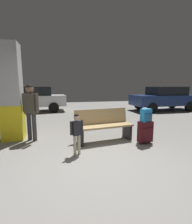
% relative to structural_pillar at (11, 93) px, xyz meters
% --- Properties ---
extents(ground_plane, '(18.00, 18.00, 0.10)m').
position_rel_structural_pillar_xyz_m(ground_plane, '(2.00, 1.83, -1.39)').
color(ground_plane, gray).
extents(structural_pillar, '(0.57, 0.57, 2.71)m').
position_rel_structural_pillar_xyz_m(structural_pillar, '(0.00, 0.00, 0.00)').
color(structural_pillar, yellow).
rests_on(structural_pillar, ground_plane).
extents(bench, '(1.66, 0.74, 0.89)m').
position_rel_structural_pillar_xyz_m(bench, '(2.52, -0.76, -0.90)').
color(bench, tan).
rests_on(bench, ground_plane).
extents(suitcase, '(0.40, 0.27, 0.60)m').
position_rel_structural_pillar_xyz_m(suitcase, '(3.54, -1.24, -1.02)').
color(suitcase, '#471419').
rests_on(suitcase, ground_plane).
extents(backpack_bright, '(0.31, 0.25, 0.34)m').
position_rel_structural_pillar_xyz_m(backpack_bright, '(3.54, -1.24, -0.57)').
color(backpack_bright, '#268CD8').
rests_on(backpack_bright, suitcase).
extents(child, '(0.30, 0.18, 0.94)m').
position_rel_structural_pillar_xyz_m(child, '(1.65, -1.55, -0.77)').
color(child, beige).
rests_on(child, ground_plane).
extents(adult, '(0.47, 0.35, 1.59)m').
position_rel_structural_pillar_xyz_m(adult, '(0.53, -0.27, -0.36)').
color(adult, '#38383D').
rests_on(adult, ground_plane).
extents(parked_car_side, '(4.10, 1.80, 1.51)m').
position_rel_structural_pillar_xyz_m(parked_car_side, '(7.97, 4.07, -0.54)').
color(parked_car_side, navy).
rests_on(parked_car_side, ground_plane).
extents(parked_car_far, '(4.19, 1.99, 1.51)m').
position_rel_structural_pillar_xyz_m(parked_car_far, '(-0.24, 5.50, -0.54)').
color(parked_car_far, silver).
rests_on(parked_car_far, ground_plane).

